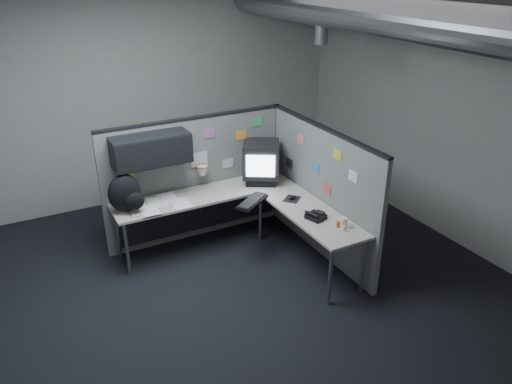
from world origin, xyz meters
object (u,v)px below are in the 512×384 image
keyboard (252,201)px  backpack (126,194)px  desk (233,207)px  monitor (261,162)px  phone (316,216)px

keyboard → backpack: backpack is taller
desk → monitor: 0.74m
desk → keyboard: size_ratio=4.48×
keyboard → backpack: 1.47m
monitor → keyboard: 0.72m
backpack → desk: bearing=-22.6°
monitor → keyboard: bearing=-142.1°
monitor → backpack: bearing=167.1°
backpack → keyboard: bearing=-30.4°
monitor → keyboard: monitor is taller
desk → backpack: backpack is taller
desk → monitor: bearing=28.5°
desk → monitor: monitor is taller
keyboard → monitor: bearing=62.6°
keyboard → phone: phone is taller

